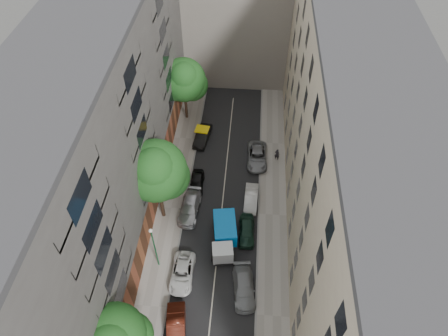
# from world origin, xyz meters

# --- Properties ---
(ground) EXTENTS (120.00, 120.00, 0.00)m
(ground) POSITION_xyz_m (0.00, 0.00, 0.00)
(ground) COLOR #4C4C49
(ground) RESTS_ON ground
(road_surface) EXTENTS (8.00, 44.00, 0.02)m
(road_surface) POSITION_xyz_m (0.00, 0.00, 0.01)
(road_surface) COLOR black
(road_surface) RESTS_ON ground
(sidewalk_left) EXTENTS (3.00, 44.00, 0.15)m
(sidewalk_left) POSITION_xyz_m (-5.50, 0.00, 0.07)
(sidewalk_left) COLOR gray
(sidewalk_left) RESTS_ON ground
(sidewalk_right) EXTENTS (3.00, 44.00, 0.15)m
(sidewalk_right) POSITION_xyz_m (5.50, 0.00, 0.07)
(sidewalk_right) COLOR gray
(sidewalk_right) RESTS_ON ground
(building_left) EXTENTS (8.00, 44.00, 20.00)m
(building_left) POSITION_xyz_m (-11.00, 0.00, 10.00)
(building_left) COLOR #4A4745
(building_left) RESTS_ON ground
(building_right) EXTENTS (8.00, 44.00, 20.00)m
(building_right) POSITION_xyz_m (11.00, 0.00, 10.00)
(building_right) COLOR #C0B495
(building_right) RESTS_ON ground
(building_endcap) EXTENTS (18.00, 12.00, 18.00)m
(building_endcap) POSITION_xyz_m (0.00, 28.00, 9.00)
(building_endcap) COLOR slate
(building_endcap) RESTS_ON ground
(tarp_truck) EXTENTS (2.83, 5.57, 2.45)m
(tarp_truck) POSITION_xyz_m (0.60, -3.83, 1.35)
(tarp_truck) COLOR black
(tarp_truck) RESTS_ON ground
(car_left_1) EXTENTS (2.23, 4.67, 1.48)m
(car_left_1) POSITION_xyz_m (-2.80, -13.00, 0.74)
(car_left_1) COLOR #4A190E
(car_left_1) RESTS_ON ground
(car_left_2) EXTENTS (2.11, 4.58, 1.27)m
(car_left_2) POSITION_xyz_m (-3.08, -7.80, 0.64)
(car_left_2) COLOR silver
(car_left_2) RESTS_ON ground
(car_left_3) EXTENTS (2.32, 5.05, 1.43)m
(car_left_3) POSITION_xyz_m (-3.41, -0.20, 0.72)
(car_left_3) COLOR #B8B8BE
(car_left_3) RESTS_ON ground
(car_left_4) EXTENTS (1.60, 3.80, 1.28)m
(car_left_4) POSITION_xyz_m (-3.10, 3.40, 0.64)
(car_left_4) COLOR black
(car_left_4) RESTS_ON ground
(car_left_5) EXTENTS (2.10, 4.49, 1.42)m
(car_left_5) POSITION_xyz_m (-3.34, 11.00, 0.71)
(car_left_5) COLOR black
(car_left_5) RESTS_ON ground
(car_right_1) EXTENTS (2.54, 4.93, 1.37)m
(car_right_1) POSITION_xyz_m (2.80, -8.80, 0.68)
(car_right_1) COLOR gray
(car_right_1) RESTS_ON ground
(car_right_2) EXTENTS (1.73, 4.06, 1.37)m
(car_right_2) POSITION_xyz_m (2.80, -2.60, 0.69)
(car_right_2) COLOR black
(car_right_2) RESTS_ON ground
(car_right_3) EXTENTS (1.53, 4.07, 1.33)m
(car_right_3) POSITION_xyz_m (3.11, 1.60, 0.66)
(car_right_3) COLOR silver
(car_right_3) RESTS_ON ground
(car_right_4) EXTENTS (2.47, 5.10, 1.40)m
(car_right_4) POSITION_xyz_m (3.60, 7.98, 0.70)
(car_right_4) COLOR gray
(car_right_4) RESTS_ON ground
(tree_mid) EXTENTS (6.21, 6.07, 10.43)m
(tree_mid) POSITION_xyz_m (-6.03, -1.11, 7.12)
(tree_mid) COLOR #382619
(tree_mid) RESTS_ON sidewalk_left
(tree_far) EXTENTS (5.68, 5.47, 8.80)m
(tree_far) POSITION_xyz_m (-5.84, 15.02, 5.94)
(tree_far) COLOR #382619
(tree_far) RESTS_ON sidewalk_left
(lamp_post) EXTENTS (0.36, 0.36, 6.10)m
(lamp_post) POSITION_xyz_m (-5.55, -6.82, 3.94)
(lamp_post) COLOR #1A5B33
(lamp_post) RESTS_ON sidewalk_left
(pedestrian) EXTENTS (0.70, 0.57, 1.65)m
(pedestrian) POSITION_xyz_m (5.96, 8.24, 0.98)
(pedestrian) COLOR black
(pedestrian) RESTS_ON sidewalk_right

